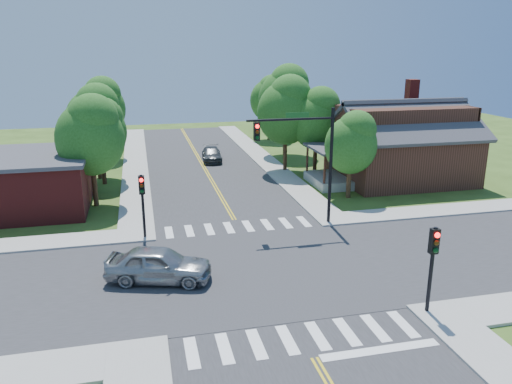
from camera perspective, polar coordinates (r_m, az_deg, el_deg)
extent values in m
plane|color=#334D18|center=(25.00, 0.81, -8.91)|extent=(100.00, 100.00, 0.00)
cube|color=#2D2D30|center=(24.99, 0.81, -8.87)|extent=(10.00, 90.00, 0.04)
cube|color=#2D2D30|center=(24.99, 0.81, -8.85)|extent=(90.00, 10.00, 0.04)
cube|color=#2D2D30|center=(25.00, 0.81, -8.91)|extent=(10.20, 10.20, 0.06)
cube|color=#9E9B93|center=(49.49, 0.65, 3.99)|extent=(2.20, 40.00, 0.14)
cube|color=#9E9B93|center=(48.11, -13.63, 3.16)|extent=(2.20, 40.00, 0.14)
cube|color=white|center=(30.09, -9.90, -4.57)|extent=(0.45, 2.00, 0.01)
cube|color=white|center=(30.17, -7.63, -4.41)|extent=(0.45, 2.00, 0.01)
cube|color=white|center=(30.29, -5.36, -4.25)|extent=(0.45, 2.00, 0.01)
cube|color=white|center=(30.47, -3.12, -4.08)|extent=(0.45, 2.00, 0.01)
cube|color=white|center=(30.68, -0.91, -3.90)|extent=(0.45, 2.00, 0.01)
cube|color=white|center=(30.94, 1.26, -3.73)|extent=(0.45, 2.00, 0.01)
cube|color=white|center=(31.25, 3.40, -3.55)|extent=(0.45, 2.00, 0.01)
cube|color=white|center=(31.60, 5.49, -3.37)|extent=(0.45, 2.00, 0.01)
cube|color=white|center=(19.02, -7.35, -17.74)|extent=(0.45, 2.00, 0.01)
cube|color=white|center=(19.14, -3.61, -17.38)|extent=(0.45, 2.00, 0.01)
cube|color=white|center=(19.34, 0.05, -16.96)|extent=(0.45, 2.00, 0.01)
cube|color=white|center=(19.61, 3.62, -16.49)|extent=(0.45, 2.00, 0.01)
cube|color=white|center=(19.94, 7.05, -15.97)|extent=(0.45, 2.00, 0.01)
cube|color=white|center=(20.34, 10.35, -15.43)|extent=(0.45, 2.00, 0.01)
cube|color=white|center=(20.80, 13.49, -14.85)|extent=(0.45, 2.00, 0.01)
cube|color=white|center=(21.32, 16.47, -14.27)|extent=(0.45, 2.00, 0.01)
cube|color=yellow|center=(49.63, -6.68, 3.89)|extent=(0.10, 37.50, 0.01)
cube|color=yellow|center=(49.65, -6.45, 3.90)|extent=(0.10, 37.50, 0.01)
cube|color=white|center=(19.58, 14.00, -17.21)|extent=(4.60, 0.45, 0.09)
cylinder|color=black|center=(30.52, 8.52, 2.78)|extent=(0.20, 0.20, 7.20)
cylinder|color=black|center=(29.10, 3.95, 8.28)|extent=(5.20, 0.14, 0.14)
cube|color=#19591E|center=(29.14, 4.75, 8.77)|extent=(1.40, 0.04, 0.30)
cube|color=black|center=(28.67, 0.08, 6.93)|extent=(0.34, 0.28, 1.05)
sphere|color=#FF0C0C|center=(28.46, 0.16, 7.51)|extent=(0.22, 0.22, 0.22)
sphere|color=#3F2605|center=(28.51, 0.16, 6.87)|extent=(0.22, 0.22, 0.22)
sphere|color=#05330F|center=(28.57, 0.16, 6.24)|extent=(0.22, 0.22, 0.22)
cylinder|color=black|center=(21.61, 19.36, -8.57)|extent=(0.16, 0.16, 3.80)
cube|color=black|center=(21.11, 19.69, -5.30)|extent=(0.34, 0.28, 1.05)
sphere|color=#FF0C0C|center=(20.87, 20.02, -4.66)|extent=(0.22, 0.22, 0.22)
sphere|color=#3F2605|center=(20.98, 19.94, -5.47)|extent=(0.22, 0.22, 0.22)
sphere|color=#05330F|center=(21.10, 19.86, -6.28)|extent=(0.22, 0.22, 0.22)
cylinder|color=black|center=(28.89, -12.78, -1.73)|extent=(0.16, 0.16, 3.80)
cube|color=black|center=(28.51, -12.94, 0.80)|extent=(0.34, 0.28, 1.05)
sphere|color=#FF0C0C|center=(28.27, -12.98, 1.32)|extent=(0.22, 0.22, 0.22)
sphere|color=#3F2605|center=(28.35, -12.94, 0.70)|extent=(0.22, 0.22, 0.22)
sphere|color=#05330F|center=(28.44, -12.89, 0.08)|extent=(0.22, 0.22, 0.22)
cube|color=#341B12|center=(42.54, 16.27, 3.94)|extent=(10.00, 8.00, 4.00)
cube|color=#9E9B93|center=(40.24, 8.23, 1.33)|extent=(2.60, 4.50, 0.70)
cylinder|color=#341B12|center=(37.74, 7.84, 2.30)|extent=(0.18, 0.18, 2.50)
cylinder|color=#341B12|center=(41.39, 5.88, 3.61)|extent=(0.18, 0.18, 2.50)
cube|color=#38383D|center=(39.66, 8.38, 4.96)|extent=(2.80, 4.80, 0.18)
cube|color=maroon|center=(46.48, 17.04, 6.84)|extent=(0.90, 0.90, 7.11)
cube|color=maroon|center=(37.27, -26.28, 0.79)|extent=(10.00, 8.00, 3.50)
cube|color=#38383D|center=(36.87, -26.64, 3.55)|extent=(10.40, 8.40, 0.25)
cylinder|color=#382314|center=(36.82, 10.55, 1.15)|extent=(0.34, 0.34, 2.38)
ellipsoid|color=#215017|center=(36.22, 10.77, 5.27)|extent=(3.76, 3.57, 4.14)
sphere|color=#215017|center=(35.96, 11.44, 6.99)|extent=(2.76, 2.76, 2.76)
cylinder|color=#382314|center=(43.59, 6.76, 3.96)|extent=(0.34, 0.34, 2.79)
ellipsoid|color=#215017|center=(43.03, 6.90, 8.07)|extent=(4.41, 4.19, 4.85)
sphere|color=#215017|center=(42.78, 7.44, 9.79)|extent=(3.23, 3.23, 3.23)
cylinder|color=#382314|center=(50.80, 3.29, 6.15)|extent=(0.34, 0.34, 3.38)
ellipsoid|color=#215017|center=(50.27, 3.36, 10.45)|extent=(5.34, 5.07, 5.88)
sphere|color=#215017|center=(50.03, 3.79, 12.26)|extent=(3.92, 3.92, 3.92)
cylinder|color=#382314|center=(59.36, 1.48, 7.37)|extent=(0.34, 0.34, 2.81)
ellipsoid|color=#215017|center=(58.95, 1.50, 10.42)|extent=(4.43, 4.21, 4.88)
sphere|color=#215017|center=(58.71, 1.85, 11.70)|extent=(3.25, 3.25, 3.25)
cylinder|color=#382314|center=(36.04, -17.95, 0.70)|extent=(0.34, 0.34, 2.88)
ellipsoid|color=#215017|center=(35.34, -18.42, 5.80)|extent=(4.55, 4.32, 5.00)
sphere|color=#215017|center=(34.91, -18.15, 7.98)|extent=(3.34, 3.34, 3.34)
cylinder|color=#382314|center=(43.45, -17.55, 3.37)|extent=(0.34, 0.34, 2.94)
ellipsoid|color=#215017|center=(42.87, -17.93, 7.70)|extent=(4.64, 4.41, 5.11)
sphere|color=#215017|center=(42.48, -17.71, 9.55)|extent=(3.41, 3.41, 3.41)
cylinder|color=#382314|center=(51.31, -17.02, 5.33)|extent=(0.34, 0.34, 2.98)
ellipsoid|color=#215017|center=(50.82, -17.34, 9.06)|extent=(4.70, 4.47, 5.17)
sphere|color=#215017|center=(50.45, -17.15, 10.65)|extent=(3.45, 3.45, 3.45)
cylinder|color=#382314|center=(59.83, -16.82, 6.45)|extent=(0.34, 0.34, 2.19)
ellipsoid|color=#215017|center=(59.49, -17.02, 8.80)|extent=(3.45, 3.28, 3.80)
sphere|color=#215017|center=(59.15, -16.82, 9.79)|extent=(2.53, 2.53, 2.53)
cylinder|color=#382314|center=(44.04, 3.35, 4.41)|extent=(0.34, 0.34, 3.14)
ellipsoid|color=#215017|center=(43.45, 3.42, 9.00)|extent=(4.96, 4.71, 5.46)
sphere|color=#215017|center=(43.18, 3.92, 10.93)|extent=(3.64, 3.64, 3.64)
cylinder|color=#382314|center=(41.65, -17.03, 2.62)|extent=(0.34, 0.34, 2.58)
ellipsoid|color=#215017|center=(41.09, -17.37, 6.57)|extent=(4.07, 3.87, 4.48)
sphere|color=#215017|center=(40.70, -17.11, 8.25)|extent=(2.99, 2.99, 2.99)
imported|color=#9C9FA2|center=(23.95, -11.05, -8.21)|extent=(4.70, 6.00, 1.67)
imported|color=#34383A|center=(48.12, -5.08, 4.26)|extent=(2.53, 4.70, 1.27)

